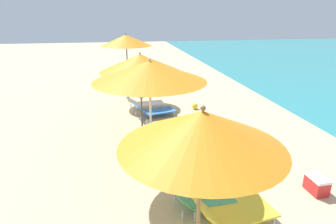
% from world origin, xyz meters
% --- Properties ---
extents(umbrella_second, '(1.83, 1.83, 2.74)m').
position_xyz_m(umbrella_second, '(-0.65, 3.39, 2.47)').
color(umbrella_second, olive).
rests_on(umbrella_second, ground).
extents(lounger_second_shoreside, '(1.60, 0.91, 0.61)m').
position_xyz_m(lounger_second_shoreside, '(0.38, 4.63, 0.27)').
color(lounger_second_shoreside, yellow).
rests_on(lounger_second_shoreside, ground).
extents(umbrella_third, '(2.32, 2.32, 2.81)m').
position_xyz_m(umbrella_third, '(-0.89, 6.26, 2.54)').
color(umbrella_third, silver).
rests_on(umbrella_third, ground).
extents(lounger_third_shoreside, '(1.50, 0.81, 0.66)m').
position_xyz_m(lounger_third_shoreside, '(0.08, 7.35, 0.31)').
color(lounger_third_shoreside, '#4CA572').
rests_on(lounger_third_shoreside, ground).
extents(lounger_third_inland, '(1.23, 0.74, 0.54)m').
position_xyz_m(lounger_third_inland, '(-0.05, 5.19, 0.26)').
color(lounger_third_inland, '#4CA572').
rests_on(lounger_third_inland, ground).
extents(umbrella_fourth, '(2.56, 2.56, 2.52)m').
position_xyz_m(umbrella_fourth, '(-0.83, 9.49, 2.18)').
color(umbrella_fourth, '#4C4C51').
rests_on(umbrella_fourth, ground).
extents(lounger_fourth_shoreside, '(1.65, 1.03, 0.57)m').
position_xyz_m(lounger_fourth_shoreside, '(-0.32, 10.48, 0.26)').
color(lounger_fourth_shoreside, blue).
rests_on(lounger_fourth_shoreside, ground).
extents(lounger_fourth_inland, '(1.58, 0.72, 0.65)m').
position_xyz_m(lounger_fourth_inland, '(-0.10, 8.21, 0.32)').
color(lounger_fourth_inland, white).
rests_on(lounger_fourth_inland, ground).
extents(umbrella_farthest, '(2.07, 2.07, 2.89)m').
position_xyz_m(umbrella_farthest, '(-1.14, 12.50, 2.61)').
color(umbrella_farthest, '#4C4C51').
rests_on(umbrella_farthest, ground).
extents(lounger_farthest_shoreside, '(1.35, 0.77, 0.57)m').
position_xyz_m(lounger_farthest_shoreside, '(-0.29, 13.51, 0.26)').
color(lounger_farthest_shoreside, '#4CA572').
rests_on(lounger_farthest_shoreside, ground).
extents(lounger_farthest_inland, '(1.50, 0.79, 0.54)m').
position_xyz_m(lounger_farthest_inland, '(-0.55, 11.29, 0.29)').
color(lounger_farthest_inland, white).
rests_on(lounger_farthest_inland, ground).
extents(beach_ball, '(0.24, 0.24, 0.24)m').
position_xyz_m(beach_ball, '(1.43, 11.07, 0.12)').
color(beach_ball, yellow).
rests_on(beach_ball, ground).
extents(cooler_box, '(0.32, 0.48, 0.37)m').
position_xyz_m(cooler_box, '(2.54, 5.24, 0.19)').
color(cooler_box, red).
rests_on(cooler_box, ground).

